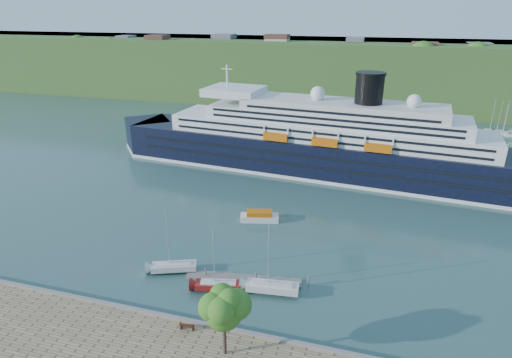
# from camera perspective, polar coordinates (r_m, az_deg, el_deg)

# --- Properties ---
(ground) EXTENTS (400.00, 400.00, 0.00)m
(ground) POSITION_cam_1_polar(r_m,az_deg,el_deg) (56.58, -11.09, -18.34)
(ground) COLOR #2C4F4B
(ground) RESTS_ON ground
(far_hillside) EXTENTS (400.00, 50.00, 24.00)m
(far_hillside) POSITION_cam_1_polar(r_m,az_deg,el_deg) (185.55, 9.72, 14.08)
(far_hillside) COLOR #365421
(far_hillside) RESTS_ON ground
(quay_coping) EXTENTS (220.00, 0.50, 0.30)m
(quay_coping) POSITION_cam_1_polar(r_m,az_deg,el_deg) (55.71, -11.28, -17.56)
(quay_coping) COLOR slate
(quay_coping) RESTS_ON promenade
(cruise_ship) EXTENTS (106.57, 24.79, 23.72)m
(cruise_ship) POSITION_cam_1_polar(r_m,az_deg,el_deg) (99.48, 8.04, 7.51)
(cruise_ship) COLOR black
(cruise_ship) RESTS_ON ground
(park_bench) EXTENTS (1.80, 0.89, 1.12)m
(park_bench) POSITION_cam_1_polar(r_m,az_deg,el_deg) (53.57, -9.19, -18.69)
(park_bench) COLOR #492115
(park_bench) RESTS_ON promenade
(promenade_tree) EXTENTS (5.57, 5.57, 9.23)m
(promenade_tree) POSITION_cam_1_polar(r_m,az_deg,el_deg) (47.60, -4.29, -18.11)
(promenade_tree) COLOR #245D18
(promenade_tree) RESTS_ON promenade
(floating_pontoon) EXTENTS (16.67, 4.37, 0.37)m
(floating_pontoon) POSITION_cam_1_polar(r_m,az_deg,el_deg) (62.65, -1.70, -13.18)
(floating_pontoon) COLOR gray
(floating_pontoon) RESTS_ON ground
(sailboat_white_near) EXTENTS (7.41, 4.53, 9.28)m
(sailboat_white_near) POSITION_cam_1_polar(r_m,az_deg,el_deg) (63.03, -11.12, -8.58)
(sailboat_white_near) COLOR silver
(sailboat_white_near) RESTS_ON ground
(sailboat_red) EXTENTS (7.19, 3.50, 8.96)m
(sailboat_red) POSITION_cam_1_polar(r_m,az_deg,el_deg) (58.37, -5.15, -11.09)
(sailboat_red) COLOR maroon
(sailboat_red) RESTS_ON ground
(sailboat_white_far) EXTENTS (8.07, 3.12, 10.16)m
(sailboat_white_far) POSITION_cam_1_polar(r_m,az_deg,el_deg) (57.40, 2.25, -10.92)
(sailboat_white_far) COLOR silver
(sailboat_white_far) RESTS_ON ground
(tender_launch) EXTENTS (7.37, 4.04, 1.93)m
(tender_launch) POSITION_cam_1_polar(r_m,az_deg,el_deg) (78.04, 0.46, -4.93)
(tender_launch) COLOR #C75E0B
(tender_launch) RESTS_ON ground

